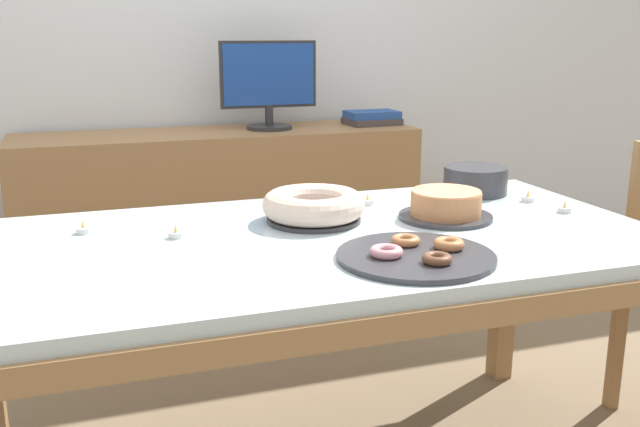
% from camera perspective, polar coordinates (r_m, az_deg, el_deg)
% --- Properties ---
extents(wall_back, '(8.00, 0.10, 2.60)m').
position_cam_1_polar(wall_back, '(3.37, -9.37, 14.53)').
color(wall_back, silver).
rests_on(wall_back, ground).
extents(dining_table, '(1.89, 0.97, 0.76)m').
position_cam_1_polar(dining_table, '(1.91, -0.42, -4.19)').
color(dining_table, silver).
rests_on(dining_table, ground).
extents(sideboard, '(1.71, 0.44, 0.86)m').
position_cam_1_polar(sideboard, '(3.19, -7.83, -1.18)').
color(sideboard, olive).
rests_on(sideboard, ground).
extents(computer_monitor, '(0.42, 0.20, 0.38)m').
position_cam_1_polar(computer_monitor, '(3.13, -4.13, 10.19)').
color(computer_monitor, '#262628').
rests_on(computer_monitor, sideboard).
extents(book_stack, '(0.25, 0.20, 0.06)m').
position_cam_1_polar(book_stack, '(3.30, 4.17, 7.63)').
color(book_stack, '#3F3838').
rests_on(book_stack, sideboard).
extents(cake_chocolate_round, '(0.27, 0.27, 0.08)m').
position_cam_1_polar(cake_chocolate_round, '(2.08, 10.03, 0.61)').
color(cake_chocolate_round, '#333338').
rests_on(cake_chocolate_round, dining_table).
extents(cake_golden_bundt, '(0.29, 0.29, 0.09)m').
position_cam_1_polar(cake_golden_bundt, '(2.01, -0.51, 0.59)').
color(cake_golden_bundt, '#333338').
rests_on(cake_golden_bundt, dining_table).
extents(pastry_platter, '(0.38, 0.38, 0.04)m').
position_cam_1_polar(pastry_platter, '(1.71, 7.71, -3.29)').
color(pastry_platter, '#333338').
rests_on(pastry_platter, dining_table).
extents(plate_stack, '(0.21, 0.21, 0.09)m').
position_cam_1_polar(plate_stack, '(2.43, 12.31, 2.63)').
color(plate_stack, '#333338').
rests_on(plate_stack, dining_table).
extents(tealight_near_front, '(0.04, 0.04, 0.04)m').
position_cam_1_polar(tealight_near_front, '(2.35, 16.28, 1.16)').
color(tealight_near_front, silver).
rests_on(tealight_near_front, dining_table).
extents(tealight_centre, '(0.04, 0.04, 0.04)m').
position_cam_1_polar(tealight_centre, '(1.90, -11.46, -1.64)').
color(tealight_centre, silver).
rests_on(tealight_centre, dining_table).
extents(tealight_near_cakes, '(0.04, 0.04, 0.04)m').
position_cam_1_polar(tealight_near_cakes, '(2.01, -18.40, -1.24)').
color(tealight_near_cakes, silver).
rests_on(tealight_near_cakes, dining_table).
extents(tealight_right_edge, '(0.04, 0.04, 0.04)m').
position_cam_1_polar(tealight_right_edge, '(2.22, 3.82, 0.96)').
color(tealight_right_edge, silver).
rests_on(tealight_right_edge, dining_table).
extents(tealight_left_edge, '(0.04, 0.04, 0.04)m').
position_cam_1_polar(tealight_left_edge, '(2.25, 18.93, 0.35)').
color(tealight_left_edge, silver).
rests_on(tealight_left_edge, dining_table).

